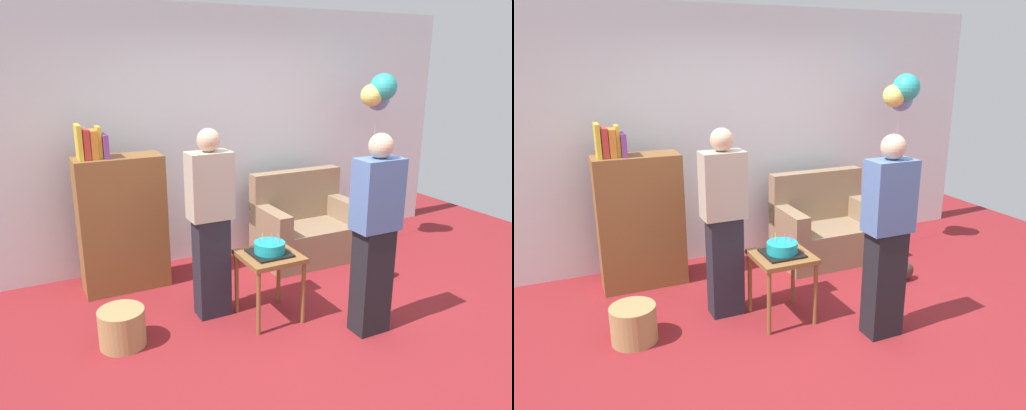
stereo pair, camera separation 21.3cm
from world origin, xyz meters
TOP-DOWN VIEW (x-y plane):
  - ground_plane at (0.00, 0.00)m, footprint 8.00×8.00m
  - wall_back at (0.00, 2.05)m, footprint 6.00×0.10m
  - couch at (0.78, 1.44)m, footprint 1.10×0.70m
  - bookshelf at (-1.20, 1.58)m, footprint 0.80×0.36m
  - side_table at (-0.23, 0.41)m, footprint 0.48×0.48m
  - birthday_cake at (-0.23, 0.41)m, footprint 0.32×0.32m
  - person_blowing_candles at (-0.64, 0.69)m, footprint 0.36×0.22m
  - person_holding_cake at (0.40, -0.14)m, footprint 0.36×0.22m
  - wicker_basket at (-1.46, 0.55)m, footprint 0.36×0.36m
  - handbag at (1.19, 0.59)m, footprint 0.28×0.14m
  - balloon_bunch at (1.67, 1.39)m, footprint 0.42×0.41m

SIDE VIEW (x-z plane):
  - ground_plane at x=0.00m, z-range 0.00..0.00m
  - handbag at x=1.19m, z-range 0.00..0.20m
  - wicker_basket at x=-1.46m, z-range 0.00..0.30m
  - couch at x=0.78m, z-range -0.14..0.82m
  - side_table at x=-0.23m, z-range 0.20..0.79m
  - birthday_cake at x=-0.23m, z-range 0.55..0.72m
  - bookshelf at x=-1.20m, z-range -0.13..1.48m
  - person_blowing_candles at x=-0.64m, z-range 0.02..1.65m
  - person_holding_cake at x=0.40m, z-range 0.02..1.65m
  - wall_back at x=0.00m, z-range 0.00..2.70m
  - balloon_bunch at x=1.67m, z-range 0.79..2.81m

